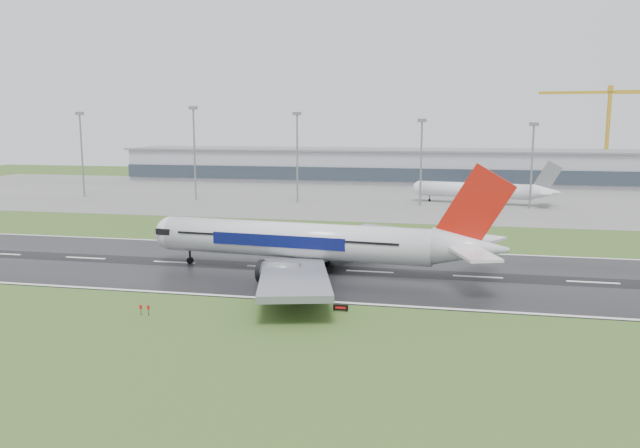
# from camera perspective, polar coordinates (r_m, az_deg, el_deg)

# --- Properties ---
(ground) EXTENTS (520.00, 520.00, 0.00)m
(ground) POSITION_cam_1_polar(r_m,az_deg,el_deg) (125.45, -4.62, -3.90)
(ground) COLOR #33521E
(ground) RESTS_ON ground
(runway) EXTENTS (400.00, 45.00, 0.10)m
(runway) POSITION_cam_1_polar(r_m,az_deg,el_deg) (125.44, -4.62, -3.87)
(runway) COLOR black
(runway) RESTS_ON ground
(apron) EXTENTS (400.00, 130.00, 0.08)m
(apron) POSITION_cam_1_polar(r_m,az_deg,el_deg) (246.28, 3.62, 2.54)
(apron) COLOR slate
(apron) RESTS_ON ground
(terminal) EXTENTS (240.00, 36.00, 15.00)m
(terminal) POSITION_cam_1_polar(r_m,az_deg,el_deg) (304.87, 5.26, 5.20)
(terminal) COLOR #9698A1
(terminal) RESTS_ON ground
(main_airliner) EXTENTS (74.59, 71.65, 20.27)m
(main_airliner) POSITION_cam_1_polar(r_m,az_deg,el_deg) (118.20, -0.11, 0.38)
(main_airliner) COLOR silver
(main_airliner) RESTS_ON runway
(parked_airliner) EXTENTS (58.90, 56.07, 15.00)m
(parked_airliner) POSITION_cam_1_polar(r_m,az_deg,el_deg) (227.88, 14.33, 3.65)
(parked_airliner) COLOR white
(parked_airliner) RESTS_ON apron
(tower_crane) EXTENTS (45.61, 5.47, 44.90)m
(tower_crane) POSITION_cam_1_polar(r_m,az_deg,el_deg) (324.79, 24.43, 7.31)
(tower_crane) COLOR gold
(tower_crane) RESTS_ON ground
(runway_sign) EXTENTS (2.31, 0.58, 1.04)m
(runway_sign) POSITION_cam_1_polar(r_m,az_deg,el_deg) (96.44, 1.87, -7.56)
(runway_sign) COLOR black
(runway_sign) RESTS_ON ground
(floodmast_0) EXTENTS (0.64, 0.64, 30.94)m
(floodmast_0) POSITION_cam_1_polar(r_m,az_deg,el_deg) (257.45, -20.62, 5.71)
(floodmast_0) COLOR gray
(floodmast_0) RESTS_ON ground
(floodmast_1) EXTENTS (0.64, 0.64, 32.78)m
(floodmast_1) POSITION_cam_1_polar(r_m,az_deg,el_deg) (236.22, -11.22, 6.09)
(floodmast_1) COLOR gray
(floodmast_1) RESTS_ON ground
(floodmast_2) EXTENTS (0.64, 0.64, 30.63)m
(floodmast_2) POSITION_cam_1_polar(r_m,az_deg,el_deg) (224.07, -2.06, 5.83)
(floodmast_2) COLOR gray
(floodmast_2) RESTS_ON ground
(floodmast_3) EXTENTS (0.64, 0.64, 28.28)m
(floodmast_3) POSITION_cam_1_polar(r_m,az_deg,el_deg) (217.88, 9.07, 5.31)
(floodmast_3) COLOR gray
(floodmast_3) RESTS_ON ground
(floodmast_4) EXTENTS (0.64, 0.64, 27.05)m
(floodmast_4) POSITION_cam_1_polar(r_m,az_deg,el_deg) (219.13, 18.51, 4.82)
(floodmast_4) COLOR gray
(floodmast_4) RESTS_ON ground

